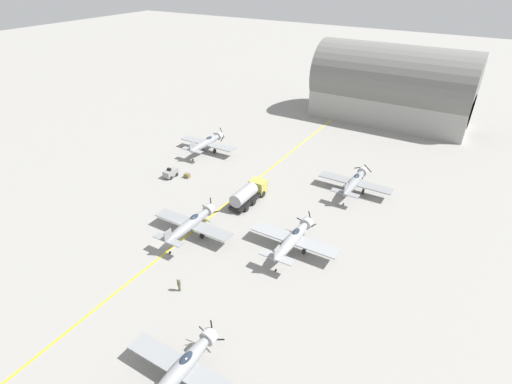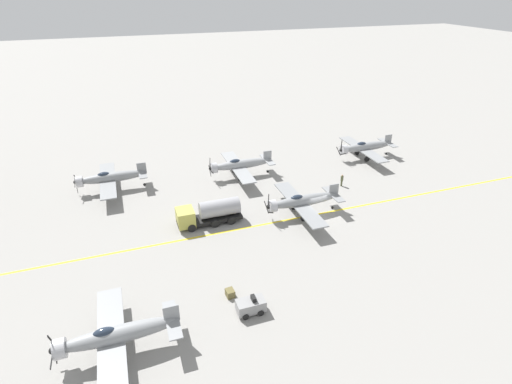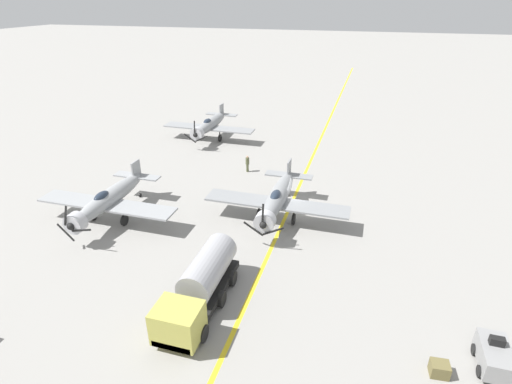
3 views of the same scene
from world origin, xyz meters
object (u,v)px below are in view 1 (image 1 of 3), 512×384
airplane_mid_right (293,239)px  airplane_mid_center (191,224)px  airplane_near_right (181,369)px  ground_crew_walking (179,284)px  fuel_tanker (249,193)px  tow_tractor (171,173)px  hangar (392,88)px  airplane_far_right (355,182)px  airplane_far_left (207,143)px  supply_crate_by_tanker (187,176)px

airplane_mid_right → airplane_mid_center: (-13.43, -4.11, 0.00)m
airplane_near_right → airplane_mid_center: (-13.38, 17.91, 0.00)m
ground_crew_walking → fuel_tanker: bearing=99.6°
airplane_mid_center → tow_tractor: (-14.10, 11.63, -1.22)m
tow_tractor → ground_crew_walking: bearing=-46.6°
airplane_mid_center → hangar: size_ratio=0.35×
ground_crew_walking → airplane_mid_right: bearing=58.8°
airplane_far_right → hangar: (-4.62, 37.13, 5.60)m
airplane_far_right → tow_tractor: (-29.27, -11.26, -1.22)m
airplane_far_right → airplane_near_right: bearing=-95.0°
airplane_far_left → supply_crate_by_tanker: airplane_far_left is taller
airplane_far_left → supply_crate_by_tanker: 11.03m
airplane_far_right → supply_crate_by_tanker: size_ratio=13.27×
airplane_near_right → supply_crate_by_tanker: bearing=127.1°
airplane_mid_center → fuel_tanker: bearing=95.2°
airplane_near_right → airplane_mid_right: 22.02m
airplane_far_right → airplane_mid_right: size_ratio=1.00×
tow_tractor → supply_crate_by_tanker: 2.93m
airplane_far_left → hangar: hangar is taller
airplane_mid_right → fuel_tanker: airplane_mid_right is taller
airplane_far_right → airplane_far_left: size_ratio=1.00×
airplane_far_right → supply_crate_by_tanker: 28.52m
airplane_far_left → ground_crew_walking: (20.31, -32.26, -1.01)m
airplane_far_left → ground_crew_walking: airplane_far_left is taller
airplane_far_right → airplane_mid_center: 27.47m
airplane_mid_right → airplane_far_right: bearing=90.5°
tow_tractor → airplane_far_left: bearing=93.7°
airplane_far_left → ground_crew_walking: bearing=-73.5°
airplane_mid_center → tow_tractor: 18.31m
airplane_far_left → supply_crate_by_tanker: size_ratio=13.27×
hangar → airplane_far_right: bearing=-82.9°
fuel_tanker → tow_tractor: 16.08m
ground_crew_walking → hangar: bearing=85.8°
airplane_near_right → airplane_far_left: (-28.23, 41.11, 0.00)m
airplane_mid_center → airplane_far_left: size_ratio=1.00×
airplane_mid_right → airplane_far_left: 34.12m
airplane_near_right → airplane_mid_right: bearing=88.1°
airplane_mid_center → airplane_far_left: bearing=137.4°
ground_crew_walking → airplane_mid_center: bearing=121.1°
tow_tractor → airplane_mid_right: bearing=-15.3°
airplane_mid_right → fuel_tanker: size_ratio=1.50×
fuel_tanker → supply_crate_by_tanker: fuel_tanker is taller
airplane_mid_center → tow_tractor: bearing=155.3°
airplane_far_right → fuel_tanker: (-13.20, -11.24, -0.50)m
ground_crew_walking → tow_tractor: bearing=133.4°
hangar → supply_crate_by_tanker: bearing=-115.0°
airplane_far_right → airplane_mid_right: bearing=-97.8°
airplane_mid_center → airplane_far_left: (-14.85, 23.21, 0.00)m
airplane_far_right → ground_crew_walking: 33.41m
airplane_mid_right → tow_tractor: airplane_mid_right is taller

